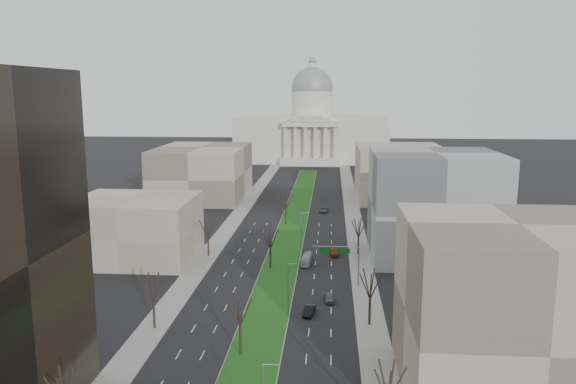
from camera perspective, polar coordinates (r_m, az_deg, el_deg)
The scene contains 26 objects.
ground at distance 159.46m, azimuth 0.48°, elevation -3.36°, with size 600.00×600.00×0.00m, color black.
median at distance 158.46m, azimuth 0.45°, elevation -3.41°, with size 8.00×222.03×0.20m.
sidewalk_left at distance 137.83m, azimuth -7.56°, elevation -5.61°, with size 5.00×330.00×0.15m, color gray.
sidewalk_right at distance 135.10m, azimuth 7.20°, elevation -5.93°, with size 5.00×330.00×0.15m, color gray.
capitol at distance 305.12m, azimuth 2.43°, elevation 6.26°, with size 80.00×46.00×55.00m.
building_beige_left at distance 130.94m, azimuth -15.21°, elevation -3.60°, with size 26.00×22.00×14.00m, color tan.
building_tan_right at distance 75.12m, azimuth 21.86°, elevation -11.21°, with size 26.00×24.00×22.00m, color #796F5D.
building_grey_right at distance 131.26m, azimuth 14.59°, elevation -1.30°, with size 28.00×26.00×24.00m, color #5E6062.
building_far_left at distance 201.92m, azimuth -8.69°, elevation 2.02°, with size 30.00×40.00×18.00m, color #796F5D.
building_far_right at distance 203.11m, azimuth 11.27°, elevation 1.98°, with size 30.00×40.00×18.00m, color tan.
tree_left_mid at distance 92.38m, azimuth -13.57°, elevation -9.35°, with size 5.40×5.40×9.72m.
tree_left_far at distance 129.43m, azimuth -8.14°, elevation -3.57°, with size 5.28×5.28×9.50m.
tree_right_near at distance 64.82m, azimuth 10.22°, elevation -18.36°, with size 5.16×5.16×9.29m.
tree_right_mid at distance 92.03m, azimuth 8.37°, elevation -9.14°, with size 5.52×5.52×9.94m.
tree_right_far at distance 130.52m, azimuth 7.19°, elevation -3.57°, with size 5.04×5.04×9.07m.
tree_median_a at distance 81.61m, azimuth -4.91°, elevation -11.77°, with size 5.40×5.40×9.72m.
tree_median_b at distance 119.29m, azimuth -1.81°, elevation -4.59°, with size 5.40×5.40×9.72m.
tree_median_c at distance 158.11m, azimuth -0.24°, elevation -0.88°, with size 5.40×5.40×9.72m.
streetlamp_median_b at distance 95.66m, azimuth 0.04°, elevation -9.76°, with size 1.90×0.20×9.16m.
streetlamp_median_c at distance 133.86m, azimuth 1.35°, elevation -3.90°, with size 1.90×0.20×9.16m.
mast_arm_signs at distance 109.30m, azimuth 5.77°, elevation -6.51°, with size 9.12×0.24×8.09m.
car_grey_near at distance 103.30m, azimuth 4.19°, elevation -10.67°, with size 1.66×4.13×1.41m, color #52545A.
car_black at distance 97.48m, azimuth 2.18°, elevation -11.94°, with size 1.57×4.50×1.48m, color black.
car_red at distance 130.99m, azimuth 4.73°, elevation -6.10°, with size 2.08×5.11×1.48m, color maroon.
car_grey_far at distance 176.26m, azimuth 3.66°, elevation -1.83°, with size 2.34×5.09×1.41m, color #4F5257.
box_van at distance 124.28m, azimuth 1.92°, elevation -6.82°, with size 1.79×7.66×2.13m, color silver.
Camera 1 is at (10.63, -34.61, 37.56)m, focal length 35.00 mm.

